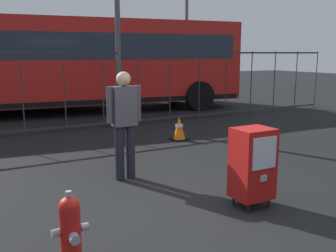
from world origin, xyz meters
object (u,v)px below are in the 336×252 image
at_px(bus_near, 83,60).
at_px(newspaper_box_primary, 253,163).
at_px(fire_hydrant, 71,233).
at_px(traffic_cone, 179,129).
at_px(pedestrian, 124,119).

bearing_deg(bus_near, newspaper_box_primary, -86.73).
height_order(fire_hydrant, bus_near, bus_near).
relative_size(newspaper_box_primary, traffic_cone, 1.92).
bearing_deg(fire_hydrant, traffic_cone, 49.41).
xyz_separation_m(newspaper_box_primary, traffic_cone, (1.12, 3.76, -0.31)).
distance_m(fire_hydrant, pedestrian, 2.63).
bearing_deg(newspaper_box_primary, bus_near, 86.67).
height_order(pedestrian, traffic_cone, pedestrian).
bearing_deg(fire_hydrant, newspaper_box_primary, 8.44).
bearing_deg(newspaper_box_primary, pedestrian, 119.26).
height_order(fire_hydrant, pedestrian, pedestrian).
xyz_separation_m(fire_hydrant, pedestrian, (1.41, 2.15, 0.60)).
distance_m(newspaper_box_primary, traffic_cone, 3.94).
xyz_separation_m(pedestrian, traffic_cone, (2.12, 1.98, -0.69)).
relative_size(fire_hydrant, traffic_cone, 1.41).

